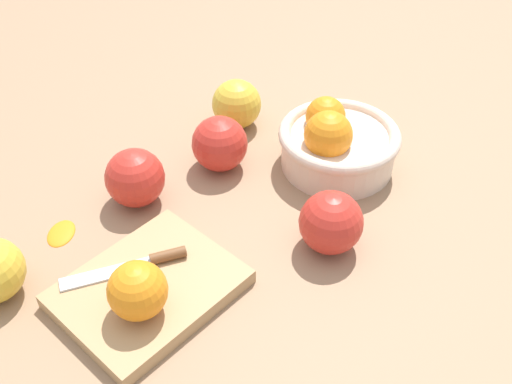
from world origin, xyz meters
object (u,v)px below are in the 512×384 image
at_px(cutting_board, 149,289).
at_px(knife, 142,263).
at_px(apple_front_left, 220,144).
at_px(apple_back_left, 331,222).
at_px(apple_front_right_2, 135,178).
at_px(orange_on_board, 138,291).
at_px(bowl, 336,142).
at_px(apple_front_left_2, 237,104).

height_order(cutting_board, knife, knife).
xyz_separation_m(cutting_board, apple_front_left, (-0.25, -0.08, 0.03)).
distance_m(apple_back_left, apple_front_right_2, 0.28).
distance_m(orange_on_board, apple_front_left, 0.30).
xyz_separation_m(apple_front_left, apple_back_left, (0.05, 0.22, -0.00)).
bearing_deg(bowl, apple_front_right_2, -38.96).
relative_size(apple_front_left_2, apple_back_left, 0.96).
xyz_separation_m(bowl, knife, (0.33, -0.08, -0.02)).
bearing_deg(apple_front_right_2, bowl, 141.04).
xyz_separation_m(cutting_board, orange_on_board, (0.03, 0.02, 0.04)).
distance_m(orange_on_board, apple_back_left, 0.26).
xyz_separation_m(apple_back_left, apple_front_right_2, (0.08, -0.27, 0.00)).
height_order(knife, apple_front_right_2, apple_front_right_2).
bearing_deg(cutting_board, apple_back_left, 145.36).
bearing_deg(knife, apple_back_left, 138.26).
distance_m(apple_front_left, apple_back_left, 0.22).
distance_m(bowl, apple_front_left, 0.17).
height_order(cutting_board, apple_back_left, apple_back_left).
xyz_separation_m(cutting_board, knife, (-0.02, -0.02, 0.01)).
height_order(apple_front_left_2, apple_front_right_2, apple_front_right_2).
bearing_deg(apple_back_left, bowl, -152.61).
relative_size(apple_front_left, apple_back_left, 1.00).
height_order(apple_back_left, apple_front_right_2, same).
xyz_separation_m(apple_front_left_2, apple_front_right_2, (0.23, -0.00, 0.00)).
bearing_deg(apple_back_left, knife, -41.74).
bearing_deg(apple_front_right_2, apple_back_left, 106.62).
relative_size(knife, apple_front_right_2, 1.63).
distance_m(knife, apple_front_left_2, 0.35).
xyz_separation_m(orange_on_board, apple_front_left, (-0.28, -0.10, -0.01)).
xyz_separation_m(knife, apple_front_left_2, (-0.33, -0.10, 0.02)).
bearing_deg(apple_front_left_2, cutting_board, 19.98).
bearing_deg(bowl, orange_on_board, -5.44).
bearing_deg(orange_on_board, apple_back_left, 153.42).
relative_size(bowl, orange_on_board, 2.65).
bearing_deg(orange_on_board, cutting_board, -147.76).
height_order(knife, apple_back_left, apple_back_left).
distance_m(cutting_board, orange_on_board, 0.06).
distance_m(cutting_board, knife, 0.03).
distance_m(orange_on_board, apple_front_right_2, 0.21).
bearing_deg(apple_front_left, apple_front_right_2, -20.12).
relative_size(bowl, apple_front_right_2, 2.17).
bearing_deg(apple_front_left_2, apple_back_left, 59.89).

